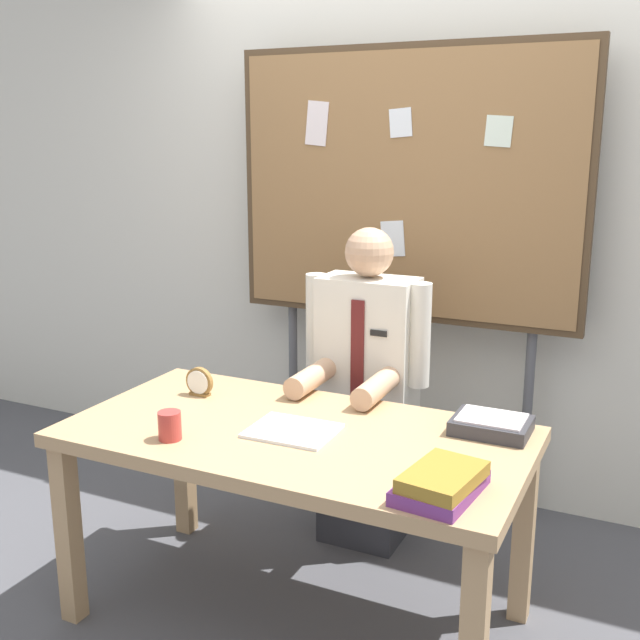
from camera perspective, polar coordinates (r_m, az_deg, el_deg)
name	(u,v)px	position (r m, az deg, el deg)	size (l,w,h in m)	color
ground_plane	(297,617)	(3.03, -1.75, -21.25)	(12.00, 12.00, 0.00)	#4C4C51
back_wall	(419,217)	(3.69, 7.39, 7.65)	(6.40, 0.08, 2.70)	silver
desk	(295,454)	(2.71, -1.85, -9.94)	(1.59, 0.83, 0.74)	tan
person	(366,400)	(3.27, 3.46, -5.98)	(0.55, 0.56, 1.37)	#2D2D33
bulletin_board	(405,191)	(3.49, 6.38, 9.57)	(1.62, 0.09, 2.12)	#4C3823
book_stack	(441,483)	(2.24, 9.04, -11.91)	(0.23, 0.31, 0.08)	#72337F
open_notebook	(293,431)	(2.66, -2.05, -8.26)	(0.29, 0.24, 0.01)	white
desk_clock	(199,383)	(3.03, -8.99, -4.66)	(0.11, 0.04, 0.11)	olive
coffee_mug	(170,426)	(2.63, -11.15, -7.74)	(0.08, 0.08, 0.10)	#B23833
paper_tray	(491,425)	(2.71, 12.67, -7.64)	(0.26, 0.20, 0.06)	#333338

